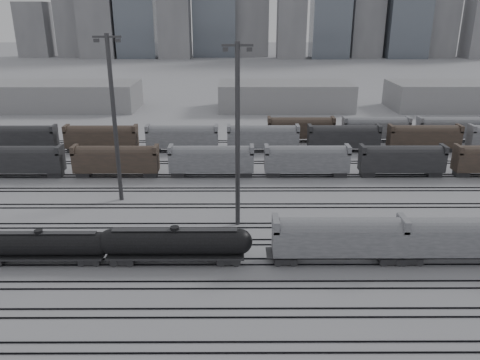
{
  "coord_description": "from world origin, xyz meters",
  "views": [
    {
      "loc": [
        -4.22,
        -47.61,
        27.63
      ],
      "look_at": [
        -3.96,
        18.67,
        4.0
      ],
      "focal_mm": 35.0,
      "sensor_mm": 36.0,
      "label": 1
    }
  ],
  "objects_px": {
    "tank_car_a": "(41,245)",
    "light_mast_c": "(238,133)",
    "tank_car_b": "(175,243)",
    "hopper_car_a": "(339,236)",
    "hopper_car_b": "(464,236)"
  },
  "relations": [
    {
      "from": "tank_car_a",
      "to": "light_mast_c",
      "type": "distance_m",
      "value": 27.38
    },
    {
      "from": "tank_car_a",
      "to": "light_mast_c",
      "type": "height_order",
      "value": "light_mast_c"
    },
    {
      "from": "tank_car_b",
      "to": "hopper_car_a",
      "type": "height_order",
      "value": "hopper_car_a"
    },
    {
      "from": "tank_car_a",
      "to": "tank_car_b",
      "type": "height_order",
      "value": "tank_car_b"
    },
    {
      "from": "light_mast_c",
      "to": "tank_car_a",
      "type": "bearing_deg",
      "value": -155.13
    },
    {
      "from": "tank_car_a",
      "to": "light_mast_c",
      "type": "relative_size",
      "value": 0.67
    },
    {
      "from": "tank_car_b",
      "to": "hopper_car_b",
      "type": "relative_size",
      "value": 1.17
    },
    {
      "from": "hopper_car_a",
      "to": "light_mast_c",
      "type": "distance_m",
      "value": 18.47
    },
    {
      "from": "tank_car_a",
      "to": "hopper_car_b",
      "type": "height_order",
      "value": "hopper_car_b"
    },
    {
      "from": "hopper_car_a",
      "to": "hopper_car_b",
      "type": "height_order",
      "value": "hopper_car_a"
    },
    {
      "from": "hopper_car_b",
      "to": "light_mast_c",
      "type": "bearing_deg",
      "value": 157.97
    },
    {
      "from": "tank_car_b",
      "to": "hopper_car_b",
      "type": "xyz_separation_m",
      "value": [
        33.44,
        0.0,
        0.81
      ]
    },
    {
      "from": "hopper_car_b",
      "to": "light_mast_c",
      "type": "distance_m",
      "value": 29.88
    },
    {
      "from": "tank_car_a",
      "to": "hopper_car_b",
      "type": "relative_size",
      "value": 1.07
    },
    {
      "from": "tank_car_a",
      "to": "hopper_car_a",
      "type": "relative_size",
      "value": 1.06
    }
  ]
}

